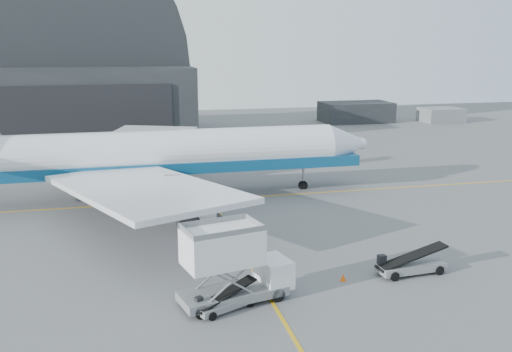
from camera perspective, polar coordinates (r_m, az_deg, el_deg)
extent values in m
plane|color=#565659|center=(40.37, -0.06, -9.77)|extent=(200.00, 200.00, 0.00)
cube|color=gold|center=(58.96, -4.52, -2.34)|extent=(80.00, 0.25, 0.02)
cube|color=gold|center=(38.58, 0.63, -10.88)|extent=(0.25, 40.00, 0.02)
cube|color=black|center=(102.54, -20.95, 6.86)|extent=(50.00, 28.00, 12.00)
cube|color=black|center=(88.78, -22.03, 5.27)|extent=(42.00, 0.40, 9.50)
cube|color=black|center=(118.81, 9.92, 5.37)|extent=(14.00, 8.00, 4.00)
cube|color=gray|center=(123.03, 17.98, 5.18)|extent=(8.00, 6.00, 2.80)
cylinder|color=white|center=(59.33, -8.17, 2.46)|extent=(33.56, 4.47, 4.47)
cone|color=white|center=(63.76, 8.95, 3.18)|extent=(4.10, 4.47, 4.47)
sphere|color=white|center=(64.49, 10.49, 3.23)|extent=(1.31, 1.31, 1.31)
cube|color=black|center=(63.26, 8.03, 3.65)|extent=(2.42, 2.05, 0.65)
cube|color=navy|center=(59.61, -8.12, 1.10)|extent=(39.15, 4.52, 1.12)
cube|color=white|center=(48.39, -11.29, -1.22)|extent=(17.19, 22.86, 1.36)
cube|color=white|center=(70.30, -12.02, 3.20)|extent=(17.19, 22.86, 1.36)
cylinder|color=gray|center=(52.52, -8.33, -1.65)|extent=(4.85, 2.52, 2.52)
cylinder|color=gray|center=(67.02, -9.49, 1.54)|extent=(4.85, 2.52, 2.52)
cylinder|color=#A5A5AA|center=(62.83, 4.74, -0.15)|extent=(0.26, 0.26, 2.61)
cylinder|color=black|center=(63.04, 4.72, -0.93)|extent=(1.03, 0.33, 1.03)
cylinder|color=black|center=(57.27, -9.60, -2.43)|extent=(1.21, 0.42, 1.21)
cylinder|color=black|center=(63.03, -9.98, -1.01)|extent=(1.21, 0.42, 1.21)
cube|color=gray|center=(36.09, -2.33, -11.62)|extent=(7.05, 4.10, 0.55)
cube|color=silver|center=(36.90, 1.77, -9.54)|extent=(2.30, 2.87, 1.76)
cube|color=black|center=(37.17, 2.91, -8.92)|extent=(0.57, 2.06, 0.99)
cube|color=silver|center=(34.64, -3.38, -7.09)|extent=(5.14, 3.75, 2.21)
cylinder|color=black|center=(36.25, 2.18, -11.79)|extent=(0.93, 0.53, 0.88)
cylinder|color=black|center=(38.11, 0.47, -10.48)|extent=(0.93, 0.53, 0.88)
cylinder|color=black|center=(34.32, -5.48, -13.35)|extent=(0.93, 0.53, 0.88)
cylinder|color=black|center=(36.28, -6.83, -11.85)|extent=(0.93, 0.53, 0.88)
cube|color=black|center=(49.92, -5.61, -4.62)|extent=(4.07, 2.54, 0.87)
cube|color=silver|center=(49.83, -4.99, -3.72)|extent=(1.54, 1.87, 0.87)
cylinder|color=black|center=(49.41, -3.81, -4.95)|extent=(0.90, 0.43, 0.87)
cylinder|color=black|center=(51.18, -4.41, -4.32)|extent=(0.90, 0.43, 0.87)
cylinder|color=black|center=(48.78, -6.86, -5.26)|extent=(0.90, 0.43, 0.87)
cylinder|color=black|center=(50.57, -7.36, -4.61)|extent=(0.90, 0.43, 0.87)
cube|color=gray|center=(35.27, -3.04, -12.61)|extent=(4.12, 2.88, 0.40)
cube|color=black|center=(35.00, -3.05, -11.69)|extent=(4.16, 2.58, 1.14)
cube|color=black|center=(34.64, -5.74, -12.35)|extent=(0.55, 0.51, 0.53)
cylinder|color=black|center=(35.64, -0.53, -12.54)|extent=(0.58, 0.43, 0.53)
cylinder|color=black|center=(36.54, -1.76, -11.87)|extent=(0.58, 0.43, 0.53)
cylinder|color=black|center=(34.15, -4.41, -13.80)|extent=(0.58, 0.43, 0.53)
cylinder|color=black|center=(35.08, -5.59, -13.05)|extent=(0.58, 0.43, 0.53)
cube|color=gray|center=(41.67, 15.24, -8.76)|extent=(4.95, 2.00, 0.50)
cube|color=black|center=(41.40, 15.30, -7.77)|extent=(5.23, 1.47, 1.41)
cube|color=black|center=(40.97, 12.46, -8.16)|extent=(0.58, 0.48, 0.66)
cylinder|color=black|center=(42.09, 17.84, -8.96)|extent=(0.68, 0.32, 0.66)
cylinder|color=black|center=(43.25, 16.67, -8.27)|extent=(0.68, 0.32, 0.66)
cylinder|color=black|center=(40.25, 13.67, -9.72)|extent=(0.68, 0.32, 0.66)
cylinder|color=black|center=(41.46, 12.57, -8.97)|extent=(0.68, 0.32, 0.66)
cube|color=#E74E07|center=(39.74, 8.70, -10.29)|extent=(0.36, 0.36, 0.03)
cone|color=#E74E07|center=(39.64, 8.72, -9.96)|extent=(0.36, 0.36, 0.52)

